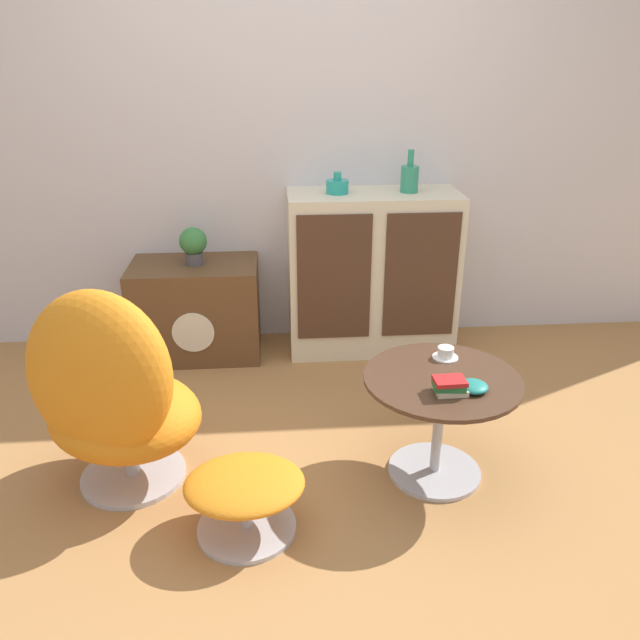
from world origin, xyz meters
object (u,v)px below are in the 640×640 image
(coffee_table, at_px, (440,409))
(vase_inner_left, at_px, (410,178))
(teacup, at_px, (446,354))
(tv_console, at_px, (197,309))
(sideboard, at_px, (372,273))
(egg_chair, at_px, (112,396))
(vase_leftmost, at_px, (337,186))
(ottoman, at_px, (245,491))
(book_stack, at_px, (450,386))
(potted_plant, at_px, (193,244))
(bowl, at_px, (473,386))

(coffee_table, relative_size, vase_inner_left, 2.73)
(teacup, bearing_deg, tv_console, 137.14)
(sideboard, xyz_separation_m, tv_console, (-1.05, -0.01, -0.20))
(teacup, bearing_deg, sideboard, 97.54)
(tv_console, xyz_separation_m, coffee_table, (1.14, -1.28, 0.04))
(egg_chair, height_order, vase_leftmost, vase_leftmost)
(vase_inner_left, bearing_deg, tv_console, -179.15)
(sideboard, bearing_deg, tv_console, -179.20)
(teacup, bearing_deg, vase_inner_left, 87.46)
(egg_chair, xyz_separation_m, vase_inner_left, (1.44, 1.28, 0.60))
(ottoman, relative_size, vase_inner_left, 1.92)
(book_stack, bearing_deg, vase_leftmost, 101.73)
(ottoman, height_order, coffee_table, coffee_table)
(sideboard, xyz_separation_m, vase_leftmost, (-0.21, 0.00, 0.52))
(ottoman, xyz_separation_m, book_stack, (0.80, 0.16, 0.33))
(tv_console, bearing_deg, potted_plant, 3.38)
(coffee_table, relative_size, vase_leftmost, 5.05)
(teacup, height_order, bowl, teacup)
(coffee_table, bearing_deg, vase_inner_left, 85.32)
(egg_chair, bearing_deg, tv_console, 81.25)
(egg_chair, distance_m, book_stack, 1.34)
(vase_leftmost, xyz_separation_m, potted_plant, (-0.83, -0.02, -0.31))
(egg_chair, bearing_deg, coffee_table, -0.78)
(sideboard, height_order, tv_console, sideboard)
(potted_plant, xyz_separation_m, book_stack, (1.12, -1.41, -0.18))
(egg_chair, xyz_separation_m, coffee_table, (1.34, -0.02, -0.11))
(teacup, distance_m, book_stack, 0.30)
(tv_console, xyz_separation_m, vase_leftmost, (0.84, 0.02, 0.72))
(sideboard, height_order, vase_inner_left, vase_inner_left)
(ottoman, height_order, vase_leftmost, vase_leftmost)
(egg_chair, bearing_deg, bowl, -5.30)
(bowl, bearing_deg, vase_leftmost, 105.62)
(tv_console, xyz_separation_m, teacup, (1.20, -1.11, 0.22))
(coffee_table, xyz_separation_m, bowl, (0.09, -0.11, 0.17))
(vase_leftmost, xyz_separation_m, book_stack, (0.30, -1.43, -0.49))
(tv_console, height_order, ottoman, tv_console)
(book_stack, bearing_deg, teacup, 77.88)
(tv_console, bearing_deg, vase_inner_left, 0.85)
(vase_leftmost, relative_size, book_stack, 0.95)
(egg_chair, distance_m, teacup, 1.40)
(teacup, relative_size, book_stack, 0.82)
(egg_chair, xyz_separation_m, bowl, (1.43, -0.13, 0.06))
(vase_inner_left, height_order, teacup, vase_inner_left)
(tv_console, height_order, potted_plant, potted_plant)
(ottoman, distance_m, vase_leftmost, 1.86)
(vase_inner_left, bearing_deg, potted_plant, -179.17)
(vase_leftmost, bearing_deg, coffee_table, -76.83)
(vase_leftmost, bearing_deg, ottoman, -107.71)
(ottoman, bearing_deg, bowl, 10.89)
(coffee_table, height_order, book_stack, book_stack)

